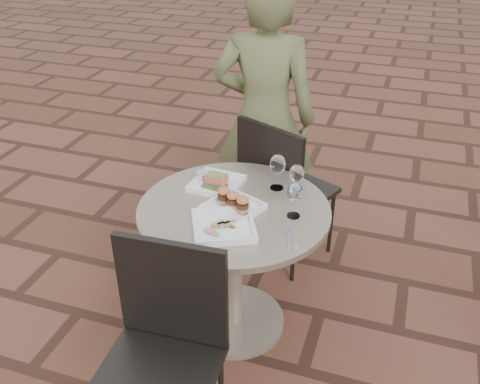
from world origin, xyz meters
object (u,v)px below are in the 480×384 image
(plate_salmon, at_px, (216,183))
(chair_near, at_px, (164,339))
(chair_far, at_px, (280,182))
(diner, at_px, (264,119))
(plate_tuna, at_px, (223,225))
(plate_sliders, at_px, (233,204))
(cafe_table, at_px, (234,250))

(plate_salmon, bearing_deg, chair_near, -82.84)
(chair_far, height_order, diner, diner)
(plate_salmon, relative_size, plate_tuna, 0.70)
(chair_near, distance_m, plate_sliders, 0.71)
(chair_near, bearing_deg, plate_tuna, 81.20)
(chair_near, height_order, plate_salmon, chair_near)
(cafe_table, xyz_separation_m, plate_sliders, (0.00, -0.02, 0.28))
(cafe_table, bearing_deg, diner, 96.65)
(plate_salmon, bearing_deg, cafe_table, -47.47)
(plate_salmon, bearing_deg, diner, 85.53)
(chair_far, xyz_separation_m, diner, (-0.16, 0.22, 0.28))
(cafe_table, relative_size, plate_sliders, 2.99)
(plate_sliders, bearing_deg, plate_tuna, -86.43)
(plate_sliders, relative_size, plate_tuna, 0.85)
(plate_sliders, bearing_deg, chair_near, -93.60)
(plate_sliders, bearing_deg, diner, 96.69)
(chair_far, distance_m, chair_near, 1.30)
(chair_near, distance_m, plate_tuna, 0.56)
(cafe_table, bearing_deg, chair_far, 83.47)
(chair_near, xyz_separation_m, diner, (-0.06, 1.51, 0.28))
(diner, height_order, plate_sliders, diner)
(chair_far, bearing_deg, chair_near, 108.87)
(chair_near, bearing_deg, plate_salmon, 94.11)
(diner, distance_m, plate_tuna, 1.00)
(chair_near, xyz_separation_m, plate_tuna, (0.05, 0.52, 0.20))
(chair_near, bearing_deg, chair_far, 82.16)
(diner, bearing_deg, chair_far, 119.53)
(chair_near, relative_size, plate_salmon, 3.75)
(cafe_table, height_order, chair_far, chair_far)
(cafe_table, distance_m, plate_sliders, 0.28)
(chair_far, xyz_separation_m, plate_tuna, (-0.06, -0.78, 0.20))
(chair_near, relative_size, diner, 0.56)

